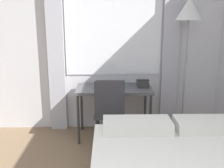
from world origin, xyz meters
TOP-DOWN VIEW (x-y plane):
  - wall_back_with_window at (0.03, 3.12)m, footprint 4.65×0.13m
  - desk at (0.24, 2.76)m, footprint 1.05×0.56m
  - desk_chair at (0.17, 2.48)m, footprint 0.42×0.42m
  - standing_lamp at (1.23, 2.80)m, footprint 0.35×0.35m
  - telephone at (0.64, 2.80)m, footprint 0.18×0.19m
  - book at (0.24, 2.75)m, footprint 0.32×0.24m

SIDE VIEW (x-z plane):
  - desk_chair at x=0.17m, z-range 0.05..0.98m
  - desk at x=0.24m, z-range 0.30..1.03m
  - book at x=0.24m, z-range 0.73..0.76m
  - telephone at x=0.64m, z-range 0.73..0.83m
  - wall_back_with_window at x=0.03m, z-range 0.00..2.70m
  - standing_lamp at x=1.23m, z-range 0.72..2.66m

